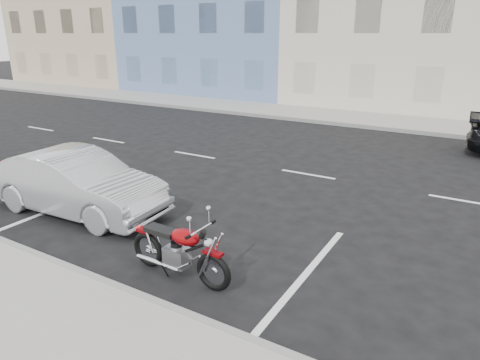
{
  "coord_description": "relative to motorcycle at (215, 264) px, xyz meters",
  "views": [
    {
      "loc": [
        2.23,
        -10.89,
        3.79
      ],
      "look_at": [
        -2.22,
        -3.41,
        0.8
      ],
      "focal_mm": 32.0,
      "sensor_mm": 36.0,
      "label": 1
    }
  ],
  "objects": [
    {
      "name": "sidewalk_far",
      "position": [
        -3.97,
        14.86,
        -0.38
      ],
      "size": [
        80.0,
        3.4,
        0.15
      ],
      "primitive_type": "cube",
      "color": "gray",
      "rests_on": "ground"
    },
    {
      "name": "ground",
      "position": [
        1.03,
        6.16,
        -0.46
      ],
      "size": [
        120.0,
        120.0,
        0.0
      ],
      "primitive_type": "plane",
      "color": "black",
      "rests_on": "ground"
    },
    {
      "name": "sedan_silver",
      "position": [
        -4.32,
        1.01,
        0.23
      ],
      "size": [
        4.26,
        1.7,
        1.38
      ],
      "primitive_type": "imported",
      "rotation": [
        0.0,
        0.0,
        1.63
      ],
      "color": "#B0B2B8",
      "rests_on": "ground"
    },
    {
      "name": "bldg_far_west",
      "position": [
        -24.97,
        22.46,
        5.54
      ],
      "size": [
        12.0,
        12.0,
        12.0
      ],
      "primitive_type": "cube",
      "color": "tan",
      "rests_on": "ground"
    },
    {
      "name": "motorcycle",
      "position": [
        0.0,
        0.0,
        0.0
      ],
      "size": [
        2.0,
        0.66,
        1.0
      ],
      "rotation": [
        0.0,
        0.0,
        -0.03
      ],
      "color": "black",
      "rests_on": "ground"
    },
    {
      "name": "curb_near",
      "position": [
        -3.97,
        -0.84,
        -0.38
      ],
      "size": [
        80.0,
        0.12,
        0.16
      ],
      "primitive_type": "cube",
      "color": "gray",
      "rests_on": "ground"
    },
    {
      "name": "curb_far",
      "position": [
        -3.97,
        13.16,
        -0.38
      ],
      "size": [
        80.0,
        0.12,
        0.16
      ],
      "primitive_type": "cube",
      "color": "gray",
      "rests_on": "ground"
    }
  ]
}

